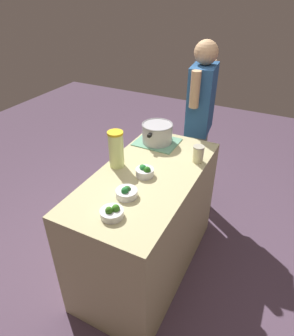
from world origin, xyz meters
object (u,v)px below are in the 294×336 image
at_px(lemonade_pitcher, 116,149).
at_px(mason_jar, 198,154).
at_px(broccoli_bowl_front, 112,213).
at_px(broccoli_bowl_back, 126,192).
at_px(cooking_pot, 157,133).
at_px(person_cook, 199,125).
at_px(broccoli_bowl_center, 145,171).

bearing_deg(lemonade_pitcher, mason_jar, -57.39).
height_order(broccoli_bowl_front, broccoli_bowl_back, broccoli_bowl_back).
xyz_separation_m(cooking_pot, broccoli_bowl_front, (-0.94, -0.16, -0.06)).
relative_size(broccoli_bowl_back, person_cook, 0.08).
bearing_deg(broccoli_bowl_center, broccoli_bowl_front, -176.65).
xyz_separation_m(mason_jar, broccoli_bowl_center, (-0.35, 0.26, -0.03)).
relative_size(lemonade_pitcher, broccoli_bowl_center, 2.13).
bearing_deg(mason_jar, cooking_pot, 71.04).
distance_m(lemonade_pitcher, broccoli_bowl_back, 0.39).
bearing_deg(broccoli_bowl_center, person_cook, -3.56).
height_order(cooking_pot, broccoli_bowl_back, cooking_pot).
height_order(broccoli_bowl_front, broccoli_bowl_center, broccoli_bowl_center).
bearing_deg(lemonade_pitcher, cooking_pot, -12.80).
relative_size(lemonade_pitcher, person_cook, 0.16).
bearing_deg(lemonade_pitcher, broccoli_bowl_front, -151.15).
bearing_deg(cooking_pot, lemonade_pitcher, 167.20).
bearing_deg(person_cook, broccoli_bowl_front, 178.63).
height_order(cooking_pot, mason_jar, cooking_pot).
bearing_deg(mason_jar, broccoli_bowl_center, 142.70).
relative_size(broccoli_bowl_front, broccoli_bowl_center, 1.07).
relative_size(cooking_pot, broccoli_bowl_center, 2.54).
distance_m(lemonade_pitcher, person_cook, 1.01).
bearing_deg(broccoli_bowl_front, mason_jar, -16.46).
height_order(mason_jar, person_cook, person_cook).
relative_size(cooking_pot, broccoli_bowl_back, 2.35).
bearing_deg(broccoli_bowl_center, broccoli_bowl_back, -179.49).
relative_size(lemonade_pitcher, broccoli_bowl_back, 1.97).
bearing_deg(cooking_pot, person_cook, -21.41).
distance_m(broccoli_bowl_back, person_cook, 1.24).
xyz_separation_m(lemonade_pitcher, broccoli_bowl_back, (-0.28, -0.24, -0.11)).
xyz_separation_m(broccoli_bowl_center, broccoli_bowl_back, (-0.26, -0.00, -0.01)).
height_order(cooking_pot, person_cook, person_cook).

